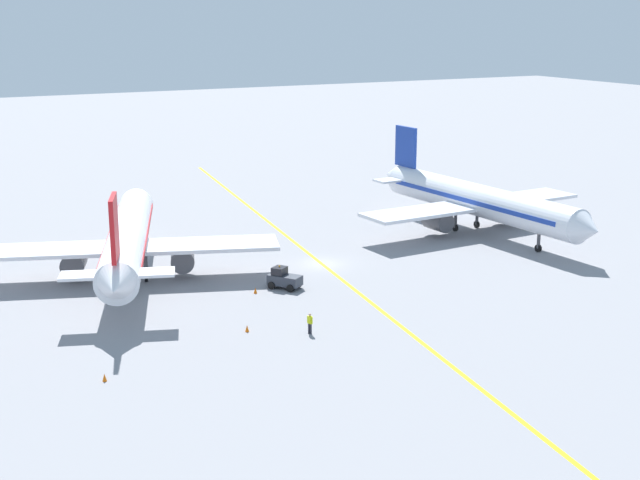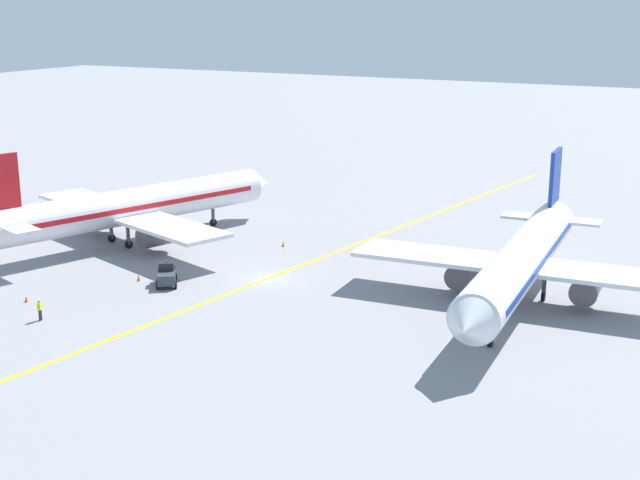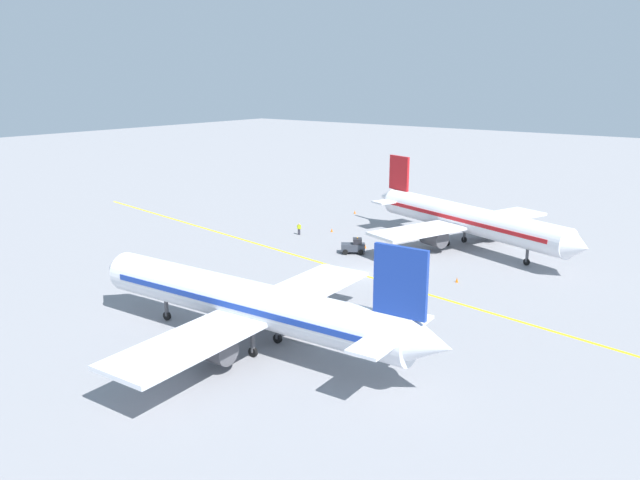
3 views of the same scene
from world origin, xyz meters
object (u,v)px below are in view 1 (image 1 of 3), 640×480
(baggage_tug_dark, at_px, (284,279))
(traffic_cone_mid_apron, at_px, (255,290))
(traffic_cone_by_wingtip, at_px, (105,377))
(traffic_cone_far_edge, at_px, (245,244))
(airplane_at_gate, at_px, (128,240))
(ground_crew_worker, at_px, (310,323))
(airplane_adjacent_stand, at_px, (476,200))
(traffic_cone_near_nose, at_px, (247,328))

(baggage_tug_dark, bearing_deg, traffic_cone_mid_apron, -176.05)
(baggage_tug_dark, distance_m, traffic_cone_by_wingtip, 23.94)
(traffic_cone_by_wingtip, height_order, traffic_cone_far_edge, same)
(airplane_at_gate, xyz_separation_m, traffic_cone_by_wingtip, (-8.30, -23.18, -3.43))
(baggage_tug_dark, distance_m, ground_crew_worker, 12.07)
(airplane_at_gate, height_order, airplane_adjacent_stand, same)
(traffic_cone_near_nose, xyz_separation_m, traffic_cone_mid_apron, (4.51, 8.75, 0.00))
(airplane_adjacent_stand, bearing_deg, baggage_tug_dark, -162.09)
(airplane_at_gate, bearing_deg, traffic_cone_mid_apron, -49.20)
(airplane_at_gate, relative_size, baggage_tug_dark, 10.42)
(airplane_at_gate, height_order, traffic_cone_near_nose, airplane_at_gate)
(airplane_at_gate, relative_size, traffic_cone_mid_apron, 62.75)
(airplane_at_gate, xyz_separation_m, traffic_cone_near_nose, (4.10, -18.72, -3.43))
(airplane_adjacent_stand, bearing_deg, traffic_cone_far_edge, 166.15)
(traffic_cone_near_nose, xyz_separation_m, traffic_cone_by_wingtip, (-12.40, -4.46, 0.00))
(airplane_adjacent_stand, relative_size, traffic_cone_by_wingtip, 64.61)
(airplane_at_gate, xyz_separation_m, traffic_cone_far_edge, (14.23, 5.75, -3.43))
(ground_crew_worker, xyz_separation_m, traffic_cone_mid_apron, (0.32, 11.43, -0.63))
(traffic_cone_near_nose, relative_size, traffic_cone_far_edge, 1.00)
(traffic_cone_mid_apron, xyz_separation_m, traffic_cone_by_wingtip, (-16.91, -13.21, 0.00))
(traffic_cone_mid_apron, bearing_deg, airplane_adjacent_stand, 16.67)
(baggage_tug_dark, distance_m, traffic_cone_far_edge, 15.76)
(airplane_at_gate, xyz_separation_m, traffic_cone_mid_apron, (8.60, -9.97, -3.43))
(traffic_cone_near_nose, bearing_deg, traffic_cone_by_wingtip, -160.20)
(ground_crew_worker, distance_m, traffic_cone_by_wingtip, 16.69)
(airplane_adjacent_stand, distance_m, baggage_tug_dark, 29.99)
(traffic_cone_near_nose, bearing_deg, airplane_adjacent_stand, 26.84)
(ground_crew_worker, xyz_separation_m, traffic_cone_far_edge, (5.95, 27.15, -0.63))
(traffic_cone_by_wingtip, bearing_deg, airplane_adjacent_stand, 25.10)
(traffic_cone_far_edge, bearing_deg, airplane_adjacent_stand, -13.85)
(airplane_adjacent_stand, distance_m, ground_crew_worker, 37.98)
(ground_crew_worker, relative_size, traffic_cone_far_edge, 3.05)
(airplane_adjacent_stand, relative_size, traffic_cone_near_nose, 64.61)
(baggage_tug_dark, xyz_separation_m, traffic_cone_mid_apron, (-2.92, -0.20, -0.63))
(traffic_cone_far_edge, bearing_deg, traffic_cone_by_wingtip, -127.91)
(ground_crew_worker, bearing_deg, traffic_cone_far_edge, 77.64)
(baggage_tug_dark, distance_m, traffic_cone_mid_apron, 2.99)
(airplane_at_gate, distance_m, airplane_adjacent_stand, 39.93)
(ground_crew_worker, bearing_deg, airplane_adjacent_stand, 33.33)
(ground_crew_worker, height_order, traffic_cone_far_edge, ground_crew_worker)
(airplane_at_gate, distance_m, ground_crew_worker, 23.11)
(airplane_at_gate, distance_m, traffic_cone_near_nose, 19.46)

